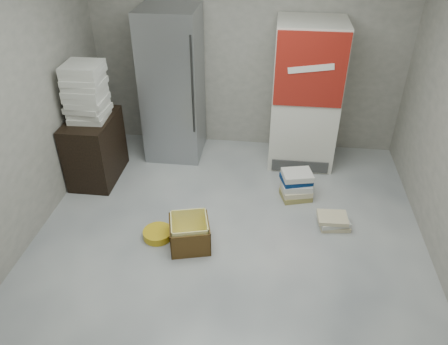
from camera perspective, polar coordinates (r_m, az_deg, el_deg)
name	(u,v)px	position (r m, az deg, el deg)	size (l,w,h in m)	color
ground	(223,270)	(4.24, -0.10, -12.58)	(5.00, 5.00, 0.00)	silver
room_shell	(223,93)	(3.20, -0.13, 10.35)	(4.04, 5.04, 2.82)	#A7A096
steel_fridge	(173,85)	(5.62, -6.69, 11.23)	(0.70, 0.72, 1.90)	#A6A8AE
coke_cooler	(305,95)	(5.50, 10.58, 9.87)	(0.80, 0.73, 1.80)	silver
wood_shelf	(95,148)	(5.49, -16.48, 3.04)	(0.50, 0.80, 0.80)	black
supply_box_stack	(86,92)	(5.17, -17.61, 9.97)	(0.44, 0.44, 0.65)	white
phonebook_stack_main	(296,185)	(5.09, 9.43, -1.63)	(0.40, 0.37, 0.33)	#9A8E4D
phonebook_stack_side	(333,221)	(4.81, 14.08, -6.14)	(0.36, 0.31, 0.14)	beige
cardboard_box	(190,235)	(4.42, -4.51, -8.10)	(0.48, 0.48, 0.32)	yellow
bucket_lid	(158,234)	(4.60, -8.64, -7.92)	(0.30, 0.30, 0.08)	gold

